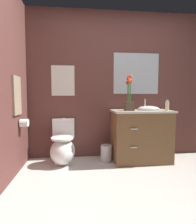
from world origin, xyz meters
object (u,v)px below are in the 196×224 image
at_px(wall_mirror, 136,74).
at_px(hanging_towel, 17,96).
at_px(vanity_cabinet, 141,135).
at_px(toilet_paper_roll, 24,123).
at_px(toilet, 63,148).
at_px(wall_poster, 63,81).
at_px(flower_vase, 129,98).
at_px(soap_bottle, 167,106).
at_px(trash_bin, 106,153).

distance_m(wall_mirror, hanging_towel, 1.96).
xyz_separation_m(vanity_cabinet, toilet_paper_roll, (-1.78, -0.17, 0.25)).
bearing_deg(toilet, hanging_towel, -152.15).
bearing_deg(wall_poster, flower_vase, -19.71).
xyz_separation_m(wall_mirror, hanging_towel, (-1.83, -0.57, -0.38)).
distance_m(toilet, toilet_paper_roll, 0.70).
height_order(wall_poster, hanging_towel, wall_poster).
height_order(soap_bottle, trash_bin, soap_bottle).
distance_m(soap_bottle, toilet_paper_roll, 2.15).
bearing_deg(toilet_paper_roll, vanity_cabinet, 5.46).
height_order(toilet, hanging_towel, hanging_towel).
distance_m(toilet, wall_mirror, 1.77).
bearing_deg(toilet, toilet_paper_roll, -159.17).
relative_size(toilet, hanging_towel, 1.33).
xyz_separation_m(toilet, hanging_towel, (-0.57, -0.30, 0.82)).
relative_size(toilet, wall_mirror, 0.86).
distance_m(toilet, hanging_towel, 1.05).
xyz_separation_m(trash_bin, wall_poster, (-0.69, 0.28, 1.18)).
bearing_deg(flower_vase, toilet_paper_roll, -176.57).
distance_m(trash_bin, hanging_towel, 1.60).
relative_size(soap_bottle, trash_bin, 0.61).
xyz_separation_m(toilet, flower_vase, (1.04, -0.10, 0.79)).
distance_m(wall_poster, hanging_towel, 0.84).
bearing_deg(wall_poster, toilet_paper_roll, -138.06).
height_order(vanity_cabinet, wall_poster, wall_poster).
bearing_deg(wall_poster, hanging_towel, -135.09).
bearing_deg(soap_bottle, trash_bin, 170.06).
relative_size(toilet, vanity_cabinet, 0.68).
bearing_deg(toilet_paper_roll, trash_bin, 8.87).
height_order(soap_bottle, wall_poster, wall_poster).
distance_m(flower_vase, trash_bin, 0.97).
distance_m(wall_poster, toilet_paper_roll, 0.94).
height_order(soap_bottle, hanging_towel, hanging_towel).
bearing_deg(flower_vase, toilet, 174.30).
bearing_deg(flower_vase, trash_bin, 164.32).
bearing_deg(flower_vase, wall_poster, 160.29).
bearing_deg(hanging_towel, trash_bin, 13.10).
bearing_deg(toilet_paper_roll, hanging_towel, -117.54).
relative_size(toilet, flower_vase, 1.24).
distance_m(toilet, vanity_cabinet, 1.28).
bearing_deg(wall_poster, toilet, -90.00).
bearing_deg(soap_bottle, flower_vase, 173.50).
relative_size(soap_bottle, toilet_paper_roll, 1.52).
bearing_deg(toilet_paper_roll, soap_bottle, 0.70).
bearing_deg(toilet, vanity_cabinet, -1.20).
relative_size(vanity_cabinet, soap_bottle, 6.06).
bearing_deg(trash_bin, wall_poster, 158.37).
bearing_deg(trash_bin, hanging_towel, -166.90).
relative_size(vanity_cabinet, flower_vase, 1.82).
bearing_deg(trash_bin, vanity_cabinet, -1.90).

